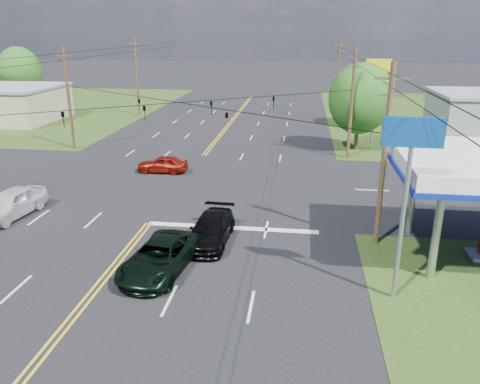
# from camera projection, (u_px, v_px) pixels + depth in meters

# --- Properties ---
(ground) EXTENTS (280.00, 280.00, 0.00)m
(ground) POSITION_uv_depth(u_px,v_px,m) (182.00, 182.00, 35.32)
(ground) COLOR black
(ground) RESTS_ON ground
(grass_nw) EXTENTS (46.00, 48.00, 0.03)m
(grass_nw) POSITION_uv_depth(u_px,v_px,m) (6.00, 107.00, 69.64)
(grass_nw) COLOR #263D13
(grass_nw) RESTS_ON ground
(stop_bar) EXTENTS (10.00, 0.50, 0.02)m
(stop_bar) POSITION_uv_depth(u_px,v_px,m) (232.00, 228.00, 27.21)
(stop_bar) COLOR silver
(stop_bar) RESTS_ON ground
(pole_se) EXTENTS (1.60, 0.28, 9.50)m
(pole_se) POSITION_uv_depth(u_px,v_px,m) (384.00, 155.00, 23.67)
(pole_se) COLOR #42271C
(pole_se) RESTS_ON ground
(pole_nw) EXTENTS (1.60, 0.28, 9.50)m
(pole_nw) POSITION_uv_depth(u_px,v_px,m) (68.00, 97.00, 43.75)
(pole_nw) COLOR #42271C
(pole_nw) RESTS_ON ground
(pole_ne) EXTENTS (1.60, 0.28, 9.50)m
(pole_ne) POSITION_uv_depth(u_px,v_px,m) (352.00, 103.00, 40.52)
(pole_ne) COLOR #42271C
(pole_ne) RESTS_ON ground
(pole_left_far) EXTENTS (1.60, 0.28, 10.00)m
(pole_left_far) POSITION_uv_depth(u_px,v_px,m) (137.00, 76.00, 61.46)
(pole_left_far) COLOR #42271C
(pole_left_far) RESTS_ON ground
(pole_right_far) EXTENTS (1.60, 0.28, 10.00)m
(pole_right_far) POSITION_uv_depth(u_px,v_px,m) (338.00, 78.00, 58.22)
(pole_right_far) COLOR #42271C
(pole_right_far) RESTS_ON ground
(span_wire_signals) EXTENTS (26.00, 18.00, 1.13)m
(span_wire_signals) POSITION_uv_depth(u_px,v_px,m) (179.00, 103.00, 33.35)
(span_wire_signals) COLOR black
(span_wire_signals) RESTS_ON ground
(power_lines) EXTENTS (26.04, 100.00, 0.64)m
(power_lines) POSITION_uv_depth(u_px,v_px,m) (169.00, 67.00, 30.62)
(power_lines) COLOR black
(power_lines) RESTS_ON ground
(tree_right_a) EXTENTS (5.70, 5.70, 8.18)m
(tree_right_a) POSITION_uv_depth(u_px,v_px,m) (360.00, 99.00, 43.22)
(tree_right_a) COLOR #42271C
(tree_right_a) RESTS_ON ground
(tree_right_b) EXTENTS (4.94, 4.94, 7.09)m
(tree_right_b) POSITION_uv_depth(u_px,v_px,m) (370.00, 91.00, 54.36)
(tree_right_b) COLOR #42271C
(tree_right_b) RESTS_ON ground
(tree_far_l) EXTENTS (6.08, 6.08, 8.72)m
(tree_far_l) POSITION_uv_depth(u_px,v_px,m) (20.00, 71.00, 67.55)
(tree_far_l) COLOR #42271C
(tree_far_l) RESTS_ON ground
(pickup_dkgreen) EXTENTS (3.23, 5.73, 1.51)m
(pickup_dkgreen) POSITION_uv_depth(u_px,v_px,m) (159.00, 257.00, 22.08)
(pickup_dkgreen) COLOR black
(pickup_dkgreen) RESTS_ON ground
(suv_black) EXTENTS (2.22, 5.09, 1.46)m
(suv_black) POSITION_uv_depth(u_px,v_px,m) (211.00, 230.00, 25.19)
(suv_black) COLOR black
(suv_black) RESTS_ON ground
(pickup_white) EXTENTS (2.70, 5.28, 1.72)m
(pickup_white) POSITION_uv_depth(u_px,v_px,m) (11.00, 203.00, 28.63)
(pickup_white) COLOR silver
(pickup_white) RESTS_ON ground
(sedan_red) EXTENTS (4.06, 1.70, 1.37)m
(sedan_red) POSITION_uv_depth(u_px,v_px,m) (162.00, 164.00, 37.63)
(sedan_red) COLOR maroon
(sedan_red) RESTS_ON ground
(polesign_se) EXTENTS (2.31, 0.35, 7.83)m
(polesign_se) POSITION_uv_depth(u_px,v_px,m) (410.00, 159.00, 18.14)
(polesign_se) COLOR #A5A5AA
(polesign_se) RESTS_ON ground
(polesign_ne) EXTENTS (2.34, 0.54, 8.45)m
(polesign_ne) POSITION_uv_depth(u_px,v_px,m) (377.00, 79.00, 42.76)
(polesign_ne) COLOR #A5A5AA
(polesign_ne) RESTS_ON ground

